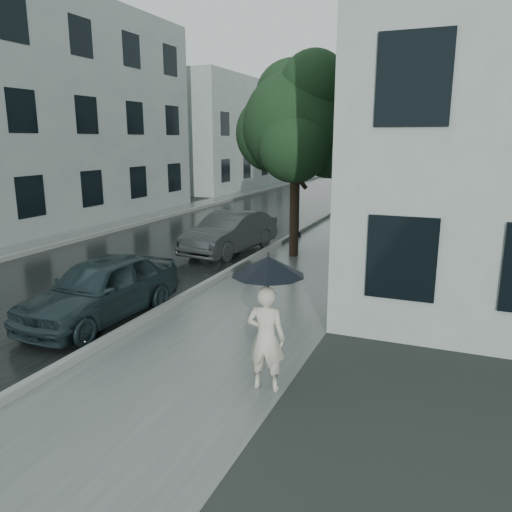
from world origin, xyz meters
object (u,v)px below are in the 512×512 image
at_px(street_tree, 297,123).
at_px(car_near, 101,288).
at_px(pedestrian, 266,338).
at_px(car_far, 230,232).
at_px(lamp_post, 295,152).

xyz_separation_m(street_tree, car_near, (-1.90, -7.09, -3.45)).
xyz_separation_m(pedestrian, car_far, (-4.39, 8.17, -0.14)).
relative_size(pedestrian, lamp_post, 0.29).
bearing_deg(car_far, pedestrian, -53.79).
bearing_deg(street_tree, car_far, -168.72).
bearing_deg(car_near, car_far, 94.90).
bearing_deg(pedestrian, lamp_post, -78.59).
bearing_deg(lamp_post, street_tree, -59.00).
distance_m(pedestrian, lamp_post, 12.28).
height_order(pedestrian, car_far, pedestrian).
bearing_deg(pedestrian, car_near, -24.11).
bearing_deg(street_tree, lamp_post, 108.28).
distance_m(pedestrian, car_near, 4.46).
bearing_deg(car_near, pedestrian, -16.42).
bearing_deg(car_near, street_tree, 78.25).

